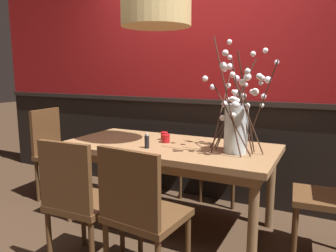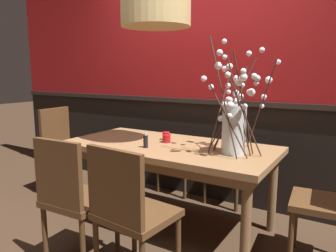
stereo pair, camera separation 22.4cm
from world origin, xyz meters
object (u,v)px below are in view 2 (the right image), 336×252
candle_holder_nearer_center (167,138)px  condiment_bottle (146,141)px  chair_head_east_end (335,197)px  chair_near_side_right (129,209)px  dining_table (168,154)px  chair_far_side_right (232,153)px  chair_far_side_left (183,144)px  candle_holder_nearer_edge (166,136)px  vase_with_blossoms (234,123)px  chair_head_west_end (63,147)px  pendant_lamp (156,8)px  chair_near_side_left (73,195)px

candle_holder_nearer_center → condiment_bottle: 0.26m
chair_head_east_end → chair_near_side_right: 1.37m
dining_table → chair_far_side_right: size_ratio=2.00×
chair_far_side_left → chair_near_side_right: chair_far_side_left is taller
candle_holder_nearer_edge → vase_with_blossoms: bearing=-12.8°
dining_table → candle_holder_nearer_edge: (-0.12, 0.15, 0.12)m
chair_head_east_end → chair_head_west_end: chair_head_west_end is taller
chair_far_side_right → candle_holder_nearer_center: 0.88m
chair_near_side_right → candle_holder_nearer_edge: (-0.36, 1.00, 0.25)m
chair_far_side_left → chair_near_side_right: (0.55, -1.68, -0.02)m
candle_holder_nearer_edge → condiment_bottle: size_ratio=0.62×
chair_head_east_end → chair_head_west_end: 2.66m
chair_head_east_end → chair_far_side_left: bearing=153.5°
vase_with_blossoms → condiment_bottle: 0.74m
vase_with_blossoms → pendant_lamp: pendant_lamp is taller
condiment_bottle → vase_with_blossoms: bearing=15.5°
chair_head_east_end → candle_holder_nearer_center: chair_head_east_end is taller
chair_near_side_right → condiment_bottle: bearing=117.4°
chair_far_side_left → chair_head_west_end: bearing=-142.2°
chair_near_side_right → chair_far_side_right: chair_near_side_right is taller
dining_table → vase_with_blossoms: vase_with_blossoms is taller
chair_far_side_left → vase_with_blossoms: bearing=-43.0°
chair_near_side_right → chair_near_side_left: bearing=-177.6°
chair_near_side_left → pendant_lamp: (0.16, 0.80, 1.33)m
chair_far_side_left → chair_near_side_left: chair_far_side_left is taller
dining_table → candle_holder_nearer_edge: size_ratio=24.15×
chair_head_west_end → condiment_bottle: bearing=-9.5°
chair_far_side_left → candle_holder_nearer_center: size_ratio=12.54×
chair_far_side_right → vase_with_blossoms: vase_with_blossoms is taller
chair_head_east_end → pendant_lamp: bearing=-175.9°
chair_near_side_right → chair_head_west_end: 1.82m
chair_head_east_end → chair_head_west_end: (-2.66, -0.02, 0.02)m
chair_far_side_right → chair_near_side_right: bearing=-91.3°
candle_holder_nearer_edge → condiment_bottle: 0.35m
chair_far_side_left → condiment_bottle: (0.21, -1.03, 0.25)m
dining_table → chair_near_side_right: size_ratio=1.98×
chair_head_east_end → chair_head_west_end: bearing=-179.6°
candle_holder_nearer_center → dining_table: bearing=-48.9°
chair_far_side_right → vase_with_blossoms: size_ratio=1.05×
chair_head_east_end → vase_with_blossoms: size_ratio=1.07×
dining_table → condiment_bottle: size_ratio=14.87×
chair_head_west_end → candle_holder_nearer_center: bearing=2.1°
chair_near_side_right → chair_head_west_end: chair_head_west_end is taller
chair_near_side_right → candle_holder_nearer_edge: size_ratio=12.18×
chair_far_side_right → candle_holder_nearer_edge: bearing=-120.1°
chair_near_side_right → pendant_lamp: size_ratio=0.90×
vase_with_blossoms → pendant_lamp: (-0.67, -0.06, 0.88)m
vase_with_blossoms → candle_holder_nearer_edge: (-0.71, 0.16, -0.20)m
dining_table → chair_near_side_left: size_ratio=1.98×
candle_holder_nearer_center → condiment_bottle: condiment_bottle is taller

